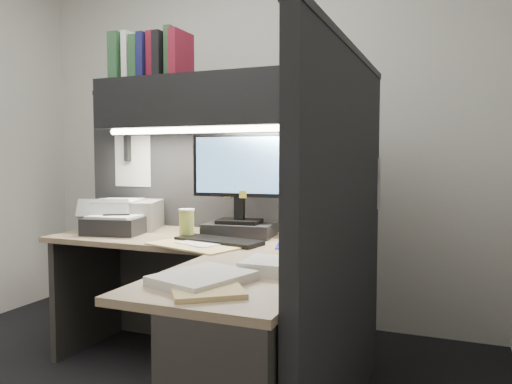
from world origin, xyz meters
TOP-DOWN VIEW (x-y plane):
  - wall_back at (0.00, 1.50)m, footprint 3.50×0.04m
  - partition_back at (0.03, 0.93)m, footprint 1.90×0.06m
  - partition_right at (0.98, 0.18)m, footprint 0.06×1.50m
  - desk at (0.43, -0.00)m, footprint 1.70×1.53m
  - overhead_shelf at (0.12, 0.75)m, footprint 1.55×0.34m
  - task_light_tube at (0.12, 0.61)m, footprint 1.32×0.04m
  - monitor at (0.28, 0.66)m, footprint 0.54×0.27m
  - keyboard at (0.27, 0.42)m, footprint 0.50×0.25m
  - mousepad at (0.68, 0.48)m, footprint 0.26×0.24m
  - mouse at (0.69, 0.48)m, footprint 0.09×0.11m
  - telephone at (0.66, 0.75)m, footprint 0.30×0.30m
  - coffee_cup at (0.05, 0.48)m, footprint 0.10×0.10m
  - printer at (-0.52, 0.70)m, footprint 0.53×0.49m
  - notebook_stack at (-0.43, 0.49)m, footprint 0.37×0.32m
  - open_folder at (0.21, 0.32)m, footprint 0.55×0.44m
  - paper_stack_a at (0.77, -0.09)m, footprint 0.25×0.21m
  - paper_stack_b at (0.58, -0.34)m, footprint 0.35×0.39m
  - manila_stack at (0.64, -0.42)m, footprint 0.36×0.37m
  - binder_row at (-0.34, 0.75)m, footprint 0.49×0.25m
  - pinned_papers at (0.42, 0.56)m, footprint 1.76×1.31m

SIDE VIEW (x-z plane):
  - desk at x=0.43m, z-range 0.08..0.81m
  - mousepad at x=0.68m, z-range 0.73..0.73m
  - open_folder at x=0.21m, z-range 0.73..0.74m
  - manila_stack at x=0.64m, z-range 0.73..0.75m
  - keyboard at x=0.27m, z-range 0.73..0.75m
  - paper_stack_b at x=0.58m, z-range 0.73..0.76m
  - mouse at x=0.69m, z-range 0.73..0.77m
  - paper_stack_a at x=0.77m, z-range 0.73..0.78m
  - telephone at x=0.66m, z-range 0.73..0.82m
  - notebook_stack at x=-0.43m, z-range 0.73..0.83m
  - partition_back at x=0.03m, z-range 0.00..1.60m
  - partition_right at x=0.98m, z-range 0.00..1.60m
  - coffee_cup at x=0.05m, z-range 0.73..0.88m
  - printer at x=-0.52m, z-range 0.73..0.90m
  - monitor at x=0.28m, z-range 0.67..1.25m
  - pinned_papers at x=0.42m, z-range 0.80..1.31m
  - task_light_tube at x=0.12m, z-range 1.31..1.35m
  - wall_back at x=0.00m, z-range 0.00..2.70m
  - overhead_shelf at x=0.12m, z-range 1.35..1.65m
  - binder_row at x=-0.34m, z-range 1.64..1.94m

